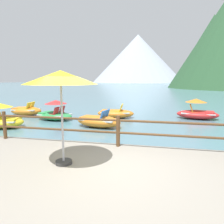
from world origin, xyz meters
name	(u,v)px	position (x,y,z in m)	size (l,w,h in m)	color
ground_plane	(152,91)	(0.00, 40.00, 0.00)	(200.00, 200.00, 0.00)	slate
dock_railing	(118,128)	(0.00, 1.55, 0.98)	(23.92, 0.12, 0.95)	brown
beach_umbrella	(61,79)	(-1.04, -0.06, 2.45)	(1.70, 1.70, 2.24)	#B2B2B7
pedal_boat_0	(26,111)	(-7.58, 8.02, 0.31)	(2.18, 1.39, 0.90)	orange
pedal_boat_1	(98,121)	(-1.78, 5.61, 0.32)	(2.56, 1.58, 0.91)	orange
pedal_boat_4	(55,113)	(-4.91, 6.95, 0.40)	(2.53, 1.79, 1.19)	green
pedal_boat_5	(115,113)	(-1.45, 8.39, 0.28)	(2.40, 1.37, 0.87)	orange
pedal_boat_6	(197,112)	(3.58, 9.08, 0.41)	(2.60, 1.62, 1.24)	red
pedal_boat_7	(2,119)	(-6.49, 4.42, 0.44)	(2.34, 1.75, 1.26)	yellow
distant_peak	(138,59)	(-13.07, 145.12, 16.19)	(62.50, 62.50, 32.39)	#A8B2C1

